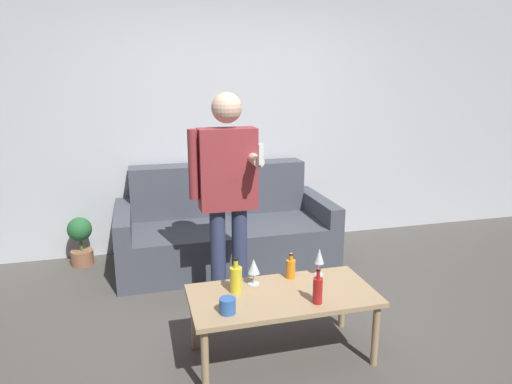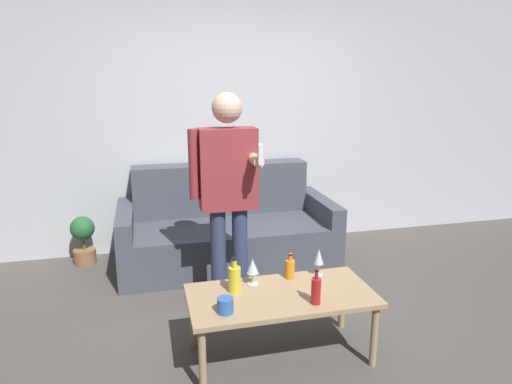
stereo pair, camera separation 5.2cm
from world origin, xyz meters
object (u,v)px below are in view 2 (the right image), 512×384
Objects in this scene: couch at (226,229)px; bottle_orange at (290,268)px; coffee_table at (281,300)px; person_standing_front at (228,186)px.

bottle_orange is at bearing -83.41° from couch.
couch is 1.73× the size of coffee_table.
person_standing_front is (-0.15, -0.91, 0.65)m from couch.
couch is at bearing 91.60° from coffee_table.
coffee_table is 0.26m from bottle_orange.
person_standing_front reaches higher than coffee_table.
coffee_table is 0.70× the size of person_standing_front.
couch is 1.65m from coffee_table.
couch is 1.47m from bottle_orange.
bottle_orange is at bearing 58.41° from coffee_table.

